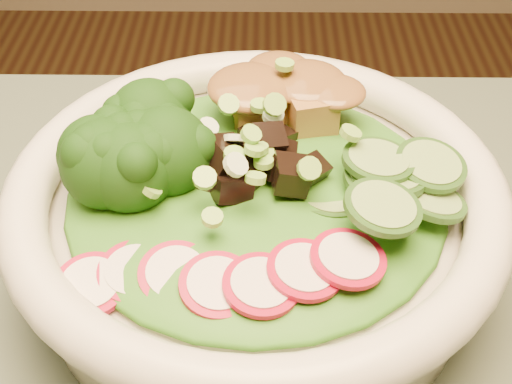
# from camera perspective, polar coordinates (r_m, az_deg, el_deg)

# --- Properties ---
(salad_bowl) EXTENTS (0.28, 0.28, 0.07)m
(salad_bowl) POSITION_cam_1_polar(r_m,az_deg,el_deg) (0.40, -0.00, -2.15)
(salad_bowl) COLOR silver
(salad_bowl) RESTS_ON dining_table
(lettuce_bed) EXTENTS (0.21, 0.21, 0.02)m
(lettuce_bed) POSITION_cam_1_polar(r_m,az_deg,el_deg) (0.39, -0.00, 0.11)
(lettuce_bed) COLOR #316816
(lettuce_bed) RESTS_ON salad_bowl
(broccoli_florets) EXTENTS (0.10, 0.10, 0.05)m
(broccoli_florets) POSITION_cam_1_polar(r_m,az_deg,el_deg) (0.39, -9.37, 2.67)
(broccoli_florets) COLOR black
(broccoli_florets) RESTS_ON salad_bowl
(radish_slices) EXTENTS (0.12, 0.08, 0.02)m
(radish_slices) POSITION_cam_1_polar(r_m,az_deg,el_deg) (0.34, -1.29, -6.85)
(radish_slices) COLOR #A40C2B
(radish_slices) RESTS_ON salad_bowl
(cucumber_slices) EXTENTS (0.09, 0.09, 0.04)m
(cucumber_slices) POSITION_cam_1_polar(r_m,az_deg,el_deg) (0.38, 9.97, 0.37)
(cucumber_slices) COLOR #82AE61
(cucumber_slices) RESTS_ON salad_bowl
(mushroom_heap) EXTENTS (0.09, 0.09, 0.04)m
(mushroom_heap) POSITION_cam_1_polar(r_m,az_deg,el_deg) (0.39, 0.28, 2.90)
(mushroom_heap) COLOR black
(mushroom_heap) RESTS_ON salad_bowl
(tofu_cubes) EXTENTS (0.11, 0.09, 0.04)m
(tofu_cubes) POSITION_cam_1_polar(r_m,az_deg,el_deg) (0.43, 1.56, 6.87)
(tofu_cubes) COLOR #A16F35
(tofu_cubes) RESTS_ON salad_bowl
(peanut_sauce) EXTENTS (0.07, 0.06, 0.02)m
(peanut_sauce) POSITION_cam_1_polar(r_m,az_deg,el_deg) (0.43, 1.59, 8.35)
(peanut_sauce) COLOR brown
(peanut_sauce) RESTS_ON tofu_cubes
(scallion_garnish) EXTENTS (0.20, 0.20, 0.02)m
(scallion_garnish) POSITION_cam_1_polar(r_m,az_deg,el_deg) (0.38, -0.00, 2.97)
(scallion_garnish) COLOR #83C144
(scallion_garnish) RESTS_ON salad_bowl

